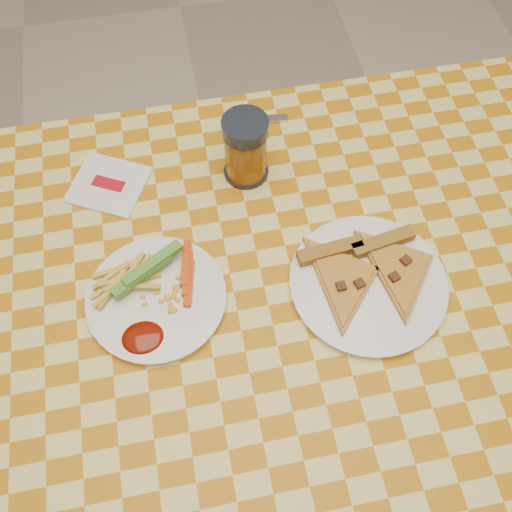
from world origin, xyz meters
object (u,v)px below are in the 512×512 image
object	(u,v)px
plate_right	(368,284)
plate_left	(157,299)
drink_glass	(246,149)
table	(264,305)

from	to	relation	value
plate_right	plate_left	bearing A→B (deg)	173.31
plate_right	drink_glass	size ratio (longest dim) A/B	1.90
table	plate_left	distance (m)	0.19
drink_glass	plate_left	bearing A→B (deg)	-129.54
plate_right	drink_glass	world-z (taller)	drink_glass
plate_left	drink_glass	bearing A→B (deg)	50.46
plate_left	plate_right	bearing A→B (deg)	-6.69
plate_left	drink_glass	world-z (taller)	drink_glass
plate_right	table	bearing A→B (deg)	169.28
drink_glass	table	bearing A→B (deg)	-93.54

